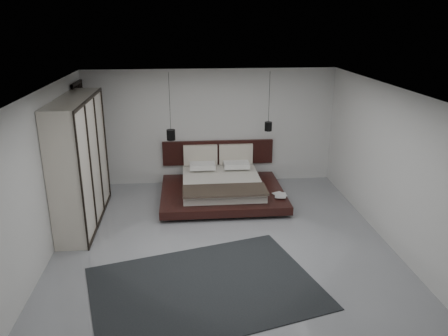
{
  "coord_description": "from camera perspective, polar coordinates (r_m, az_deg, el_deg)",
  "views": [
    {
      "loc": [
        -0.63,
        -7.34,
        3.9
      ],
      "look_at": [
        0.15,
        1.2,
        0.96
      ],
      "focal_mm": 35.0,
      "sensor_mm": 36.0,
      "label": 1
    }
  ],
  "objects": [
    {
      "name": "wall_front",
      "position": [
        5.05,
        2.68,
        -10.76
      ],
      "size": [
        6.0,
        0.0,
        6.0
      ],
      "primitive_type": "plane",
      "rotation": [
        -1.57,
        0.0,
        0.0
      ],
      "color": "silver",
      "rests_on": "floor"
    },
    {
      "name": "book_lower",
      "position": [
        9.53,
        6.75,
        -3.61
      ],
      "size": [
        0.32,
        0.36,
        0.03
      ],
      "primitive_type": "imported",
      "rotation": [
        0.0,
        0.0,
        0.42
      ],
      "color": "#99724C",
      "rests_on": "bed"
    },
    {
      "name": "bed",
      "position": [
        9.96,
        -0.31,
        -2.35
      ],
      "size": [
        2.72,
        2.37,
        1.07
      ],
      "color": "black",
      "rests_on": "floor"
    },
    {
      "name": "ceiling",
      "position": [
        7.45,
        -0.33,
        10.45
      ],
      "size": [
        6.0,
        6.0,
        0.0
      ],
      "primitive_type": "plane",
      "rotation": [
        3.14,
        0.0,
        0.0
      ],
      "color": "white",
      "rests_on": "wall_back"
    },
    {
      "name": "rug",
      "position": [
        6.91,
        -2.51,
        -15.35
      ],
      "size": [
        3.87,
        3.2,
        0.01
      ],
      "primitive_type": "cube",
      "rotation": [
        0.0,
        0.0,
        0.27
      ],
      "color": "black",
      "rests_on": "floor"
    },
    {
      "name": "book_upper",
      "position": [
        9.49,
        6.67,
        -3.53
      ],
      "size": [
        0.3,
        0.36,
        0.02
      ],
      "primitive_type": "imported",
      "rotation": [
        0.0,
        0.0,
        -0.22
      ],
      "color": "#99724C",
      "rests_on": "book_lower"
    },
    {
      "name": "pendant_left",
      "position": [
        9.99,
        -6.95,
        4.34
      ],
      "size": [
        0.2,
        0.2,
        1.52
      ],
      "color": "black",
      "rests_on": "ceiling"
    },
    {
      "name": "floor",
      "position": [
        8.33,
        -0.29,
        -8.96
      ],
      "size": [
        6.0,
        6.0,
        0.0
      ],
      "primitive_type": "plane",
      "color": "gray",
      "rests_on": "ground"
    },
    {
      "name": "wardrobe",
      "position": [
        8.96,
        -18.33,
        0.76
      ],
      "size": [
        0.6,
        2.56,
        2.51
      ],
      "color": "beige",
      "rests_on": "floor"
    },
    {
      "name": "wall_back",
      "position": [
        10.66,
        -1.71,
        5.36
      ],
      "size": [
        6.0,
        0.0,
        6.0
      ],
      "primitive_type": "plane",
      "rotation": [
        1.57,
        0.0,
        0.0
      ],
      "color": "silver",
      "rests_on": "floor"
    },
    {
      "name": "pendant_right",
      "position": [
        10.13,
        5.8,
        5.45
      ],
      "size": [
        0.17,
        0.17,
        1.36
      ],
      "color": "black",
      "rests_on": "ceiling"
    },
    {
      "name": "lattice_screen",
      "position": [
        10.39,
        -17.99,
        3.51
      ],
      "size": [
        0.05,
        0.9,
        2.6
      ],
      "primitive_type": "cube",
      "color": "black",
      "rests_on": "floor"
    },
    {
      "name": "wall_right",
      "position": [
        8.56,
        20.13,
        0.77
      ],
      "size": [
        0.0,
        6.0,
        6.0
      ],
      "primitive_type": "plane",
      "rotation": [
        1.57,
        0.0,
        -1.57
      ],
      "color": "silver",
      "rests_on": "floor"
    },
    {
      "name": "wall_left",
      "position": [
        8.11,
        -21.94,
        -0.44
      ],
      "size": [
        0.0,
        6.0,
        6.0
      ],
      "primitive_type": "plane",
      "rotation": [
        1.57,
        0.0,
        1.57
      ],
      "color": "silver",
      "rests_on": "floor"
    }
  ]
}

